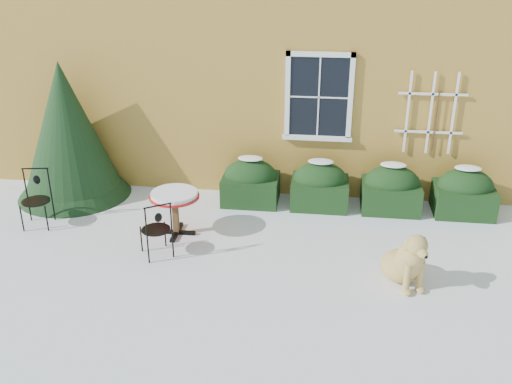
# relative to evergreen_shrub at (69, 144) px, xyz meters

# --- Properties ---
(ground) EXTENTS (80.00, 80.00, 0.00)m
(ground) POSITION_rel_evergreen_shrub_xyz_m (3.77, -2.46, -1.05)
(ground) COLOR white
(ground) RESTS_ON ground
(house) EXTENTS (12.40, 8.40, 6.40)m
(house) POSITION_rel_evergreen_shrub_xyz_m (3.77, 4.54, 2.16)
(house) COLOR gold
(house) RESTS_ON ground
(hedge_row) EXTENTS (4.95, 0.80, 0.91)m
(hedge_row) POSITION_rel_evergreen_shrub_xyz_m (5.42, 0.09, -0.65)
(hedge_row) COLOR black
(hedge_row) RESTS_ON ground
(evergreen_shrub) EXTENTS (2.16, 2.16, 2.61)m
(evergreen_shrub) POSITION_rel_evergreen_shrub_xyz_m (0.00, 0.00, 0.00)
(evergreen_shrub) COLOR black
(evergreen_shrub) RESTS_ON ground
(bistro_table) EXTENTS (0.83, 0.83, 0.77)m
(bistro_table) POSITION_rel_evergreen_shrub_xyz_m (2.39, -1.36, -0.41)
(bistro_table) COLOR black
(bistro_table) RESTS_ON ground
(patio_chair_near) EXTENTS (0.58, 0.58, 0.95)m
(patio_chair_near) POSITION_rel_evergreen_shrub_xyz_m (2.29, -2.10, -0.58)
(patio_chair_near) COLOR black
(patio_chair_near) RESTS_ON ground
(patio_chair_far) EXTENTS (0.52, 0.51, 1.00)m
(patio_chair_far) POSITION_rel_evergreen_shrub_xyz_m (-0.08, -1.32, -0.55)
(patio_chair_far) COLOR black
(patio_chair_far) RESTS_ON ground
(dog) EXTENTS (0.78, 1.00, 0.91)m
(dog) POSITION_rel_evergreen_shrub_xyz_m (6.07, -2.44, -0.68)
(dog) COLOR tan
(dog) RESTS_ON ground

